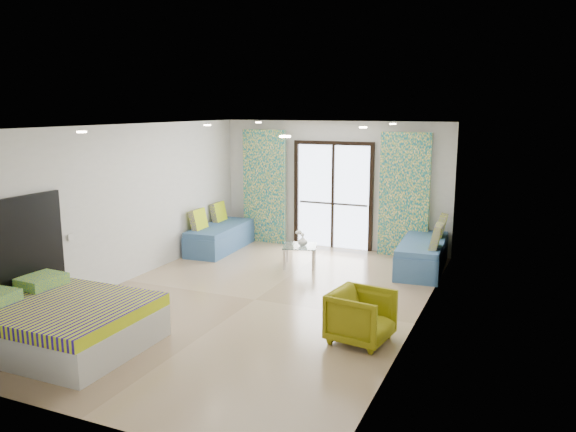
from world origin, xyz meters
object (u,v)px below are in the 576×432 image
at_px(daybed_right, 423,254).
at_px(coffee_table, 300,248).
at_px(daybed_left, 220,236).
at_px(bed, 61,323).
at_px(armchair, 361,314).

height_order(daybed_right, coffee_table, daybed_right).
bearing_deg(daybed_left, bed, -85.80).
bearing_deg(armchair, daybed_right, 5.99).
height_order(daybed_left, coffee_table, daybed_left).
xyz_separation_m(daybed_left, daybed_right, (4.23, 0.20, 0.01)).
bearing_deg(daybed_right, bed, -127.85).
bearing_deg(daybed_left, armchair, -42.97).
bearing_deg(daybed_right, daybed_left, 179.33).
height_order(daybed_left, daybed_right, daybed_right).
bearing_deg(armchair, bed, 123.38).
relative_size(daybed_left, coffee_table, 2.49).
xyz_separation_m(coffee_table, armchair, (2.05, -2.92, 0.01)).
relative_size(daybed_right, armchair, 2.71).
relative_size(bed, daybed_right, 1.03).
xyz_separation_m(bed, daybed_right, (3.60, 5.25, 0.00)).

